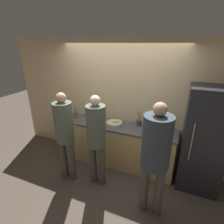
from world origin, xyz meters
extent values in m
plane|color=#4C4238|center=(0.00, 0.00, 0.00)|extent=(14.00, 14.00, 0.00)
cube|color=#D6BC8C|center=(0.00, 0.60, 1.30)|extent=(5.20, 0.06, 2.60)
cube|color=tan|center=(0.00, 0.33, 0.45)|extent=(2.45, 0.55, 0.89)
cube|color=#4C4C51|center=(0.00, 0.33, 0.91)|extent=(2.48, 0.58, 0.03)
cube|color=#232328|center=(1.63, 0.28, 0.94)|extent=(0.68, 0.60, 1.88)
cylinder|color=#99999E|center=(1.43, -0.03, 1.04)|extent=(0.02, 0.02, 0.66)
cylinder|color=#4C4742|center=(-0.76, -0.47, 0.42)|extent=(0.13, 0.13, 0.84)
cylinder|color=#4C4742|center=(-0.58, -0.47, 0.42)|extent=(0.13, 0.13, 0.84)
cylinder|color=#515B4C|center=(-0.67, -0.47, 1.20)|extent=(0.33, 0.33, 0.73)
sphere|color=tan|center=(-0.67, -0.47, 1.65)|extent=(0.17, 0.17, 0.17)
cylinder|color=#4C4742|center=(-0.17, -0.37, 0.42)|extent=(0.13, 0.13, 0.83)
cylinder|color=#4C4742|center=(0.01, -0.37, 0.42)|extent=(0.13, 0.13, 0.83)
cylinder|color=#515B4C|center=(-0.08, -0.37, 1.20)|extent=(0.33, 0.33, 0.73)
sphere|color=beige|center=(-0.08, -0.37, 1.65)|extent=(0.17, 0.17, 0.17)
cylinder|color=#4C4742|center=(0.84, -0.61, 0.44)|extent=(0.13, 0.13, 0.87)
cylinder|color=#4C4742|center=(1.06, -0.61, 0.44)|extent=(0.13, 0.13, 0.87)
cylinder|color=#333D47|center=(0.95, -0.61, 1.26)|extent=(0.40, 0.40, 0.77)
sphere|color=tan|center=(0.95, -0.61, 1.73)|extent=(0.18, 0.18, 0.18)
cylinder|color=beige|center=(-0.01, 0.28, 0.97)|extent=(0.32, 0.32, 0.07)
ellipsoid|color=yellow|center=(0.03, 0.28, 1.02)|extent=(0.15, 0.12, 0.04)
cylinder|color=#3D424C|center=(0.45, 0.46, 0.98)|extent=(0.10, 0.10, 0.11)
cylinder|color=#99754C|center=(0.44, 0.46, 1.10)|extent=(0.01, 0.06, 0.25)
cylinder|color=#99754C|center=(0.46, 0.47, 1.10)|extent=(0.03, 0.05, 0.25)
cylinder|color=#99754C|center=(0.45, 0.45, 1.10)|extent=(0.05, 0.01, 0.25)
cylinder|color=brown|center=(-0.94, 0.30, 1.01)|extent=(0.05, 0.05, 0.17)
cylinder|color=brown|center=(-0.94, 0.30, 1.12)|extent=(0.02, 0.02, 0.05)
cylinder|color=black|center=(-0.94, 0.30, 1.16)|extent=(0.03, 0.03, 0.02)
cylinder|color=#236033|center=(0.96, 0.35, 1.00)|extent=(0.07, 0.07, 0.14)
cylinder|color=#236033|center=(0.96, 0.35, 1.09)|extent=(0.03, 0.03, 0.04)
cylinder|color=black|center=(0.96, 0.35, 1.11)|extent=(0.03, 0.03, 0.02)
cylinder|color=#A33D33|center=(-0.43, 0.28, 0.98)|extent=(0.08, 0.08, 0.10)
cylinder|color=#3D3D42|center=(0.88, 0.50, 0.98)|extent=(0.14, 0.14, 0.10)
sphere|color=#2D6B33|center=(0.88, 0.50, 1.10)|extent=(0.17, 0.17, 0.17)
camera|label=1|loc=(1.17, -2.71, 2.50)|focal=28.00mm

